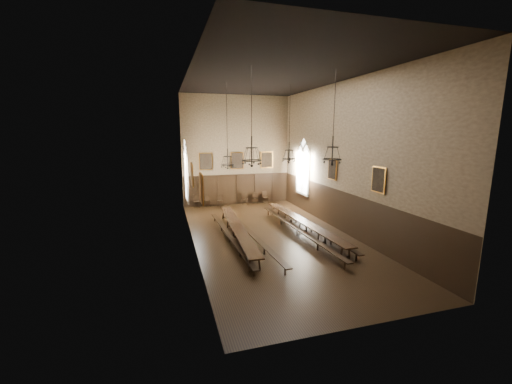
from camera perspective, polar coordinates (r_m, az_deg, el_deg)
name	(u,v)px	position (r m, az deg, el deg)	size (l,w,h in m)	color
floor	(272,237)	(18.61, 2.87, -8.13)	(9.00, 18.00, 0.02)	black
ceiling	(273,75)	(17.84, 3.17, 20.43)	(9.00, 18.00, 0.02)	black
wall_back	(237,151)	(26.31, -3.54, 7.49)	(9.00, 0.02, 9.00)	#8E7857
wall_front	(375,186)	(9.69, 20.90, 0.99)	(9.00, 0.02, 9.00)	#8E7857
wall_left	(191,162)	(16.72, -11.80, 5.35)	(0.02, 18.00, 9.00)	#8E7857
wall_right	(343,158)	(19.62, 15.61, 5.96)	(0.02, 18.00, 9.00)	#8E7857
wainscot_panelling	(272,216)	(18.23, 2.91, -4.38)	(9.00, 18.00, 2.50)	black
table_left	(237,232)	(18.14, -3.46, -7.34)	(1.19, 9.78, 0.76)	black
table_right	(303,226)	(19.42, 8.53, -6.21)	(1.12, 9.77, 0.76)	black
bench_left_outer	(230,238)	(17.64, -4.83, -8.26)	(0.60, 9.54, 0.43)	black
bench_left_inner	(249,234)	(18.14, -1.29, -7.56)	(0.89, 10.78, 0.49)	black
bench_right_inner	(297,231)	(18.80, 7.48, -7.00)	(0.66, 10.64, 0.48)	black
bench_right_outer	(311,227)	(19.62, 10.05, -6.36)	(0.46, 10.03, 0.45)	black
chair_0	(197,204)	(25.94, -10.74, -2.09)	(0.50, 0.50, 1.03)	black
chair_1	(208,203)	(26.07, -8.77, -2.05)	(0.48, 0.48, 0.91)	black
chair_2	(220,203)	(26.09, -6.55, -1.94)	(0.50, 0.50, 0.97)	black
chair_4	(245,201)	(26.53, -2.05, -1.61)	(0.50, 0.50, 1.03)	black
chair_5	(255,200)	(26.80, -0.12, -1.53)	(0.51, 0.51, 0.95)	black
chair_6	(265,199)	(27.10, 1.74, -1.36)	(0.55, 0.55, 1.02)	black
chandelier_back_left	(228,159)	(19.84, -5.20, 5.99)	(0.81, 0.81, 5.13)	black
chandelier_back_right	(289,154)	(20.91, 6.01, 6.86)	(0.89, 0.89, 4.86)	black
chandelier_front_left	(252,155)	(14.96, -0.78, 6.81)	(0.93, 0.93, 4.46)	black
chandelier_front_right	(332,154)	(16.07, 13.71, 6.79)	(0.93, 0.93, 4.45)	black
portrait_back_0	(206,161)	(25.79, -9.12, 5.52)	(1.10, 0.12, 1.40)	gold
portrait_back_1	(237,161)	(26.24, -3.45, 5.73)	(1.10, 0.12, 1.40)	gold
portrait_back_2	(267,160)	(26.94, 1.97, 5.87)	(1.10, 0.12, 1.40)	gold
portrait_left_0	(192,175)	(17.81, -11.55, 3.09)	(0.12, 1.00, 1.30)	gold
portrait_left_1	(202,189)	(13.39, -9.87, 0.63)	(0.12, 1.00, 1.30)	gold
portrait_right_0	(332,170)	(20.48, 13.72, 3.99)	(0.12, 1.00, 1.30)	gold
portrait_right_1	(379,180)	(16.77, 21.38, 2.09)	(0.12, 1.00, 1.30)	gold
window_right	(303,167)	(24.51, 8.54, 4.56)	(0.20, 2.20, 4.60)	white
window_left	(186,171)	(22.30, -12.65, 3.80)	(0.20, 2.20, 4.60)	white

